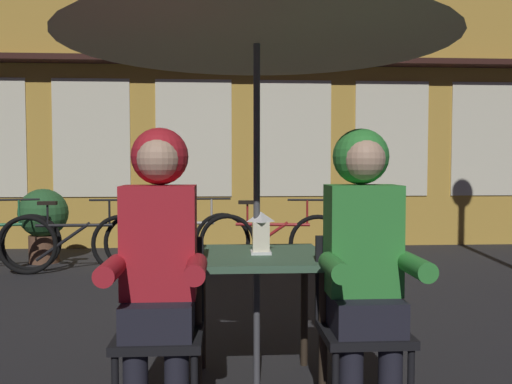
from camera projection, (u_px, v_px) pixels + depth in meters
name	position (u px, v px, depth m)	size (l,w,h in m)	color
cafe_table	(257.00, 272.00, 2.99)	(0.72, 0.72, 0.74)	#42664C
patio_umbrella	(257.00, 8.00, 2.91)	(2.10, 2.10, 2.31)	#4C4C51
lantern	(261.00, 232.00, 2.98)	(0.11, 0.11, 0.23)	white
chair_left	(161.00, 320.00, 2.60)	(0.40, 0.40, 0.87)	black
chair_right	(360.00, 316.00, 2.66)	(0.40, 0.40, 0.87)	black
person_left_hooded	(159.00, 247.00, 2.52)	(0.45, 0.56, 1.40)	black
person_right_hooded	(364.00, 245.00, 2.58)	(0.45, 0.56, 1.40)	black
shopfront_building	(243.00, 40.00, 8.25)	(10.00, 0.93, 6.20)	gold
bicycle_second	(74.00, 243.00, 6.11)	(1.68, 0.09, 0.84)	black
bicycle_third	(178.00, 240.00, 6.32)	(1.68, 0.13, 0.84)	black
bicycle_fourth	(272.00, 242.00, 6.19)	(1.67, 0.26, 0.84)	black
potted_plant	(43.00, 219.00, 6.78)	(0.60, 0.60, 0.92)	brown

